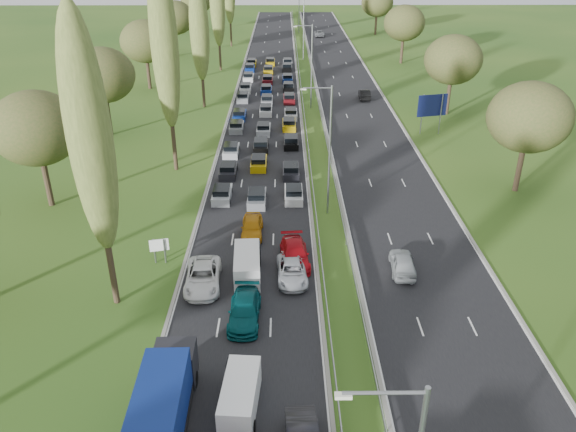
{
  "coord_description": "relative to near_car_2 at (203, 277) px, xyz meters",
  "views": [
    {
      "loc": [
        0.41,
        -3.96,
        23.56
      ],
      "look_at": [
        0.77,
        39.47,
        1.5
      ],
      "focal_mm": 35.0,
      "sensor_mm": 36.0,
      "label": 1
    }
  ],
  "objects": [
    {
      "name": "direction_sign",
      "position": [
        24.99,
        34.95,
        2.78
      ],
      "size": [
        3.91,
        1.03,
        5.2
      ],
      "color": "gray",
      "rests_on": "ground"
    },
    {
      "name": "poplar_row",
      "position": [
        -5.91,
        37.19,
        11.6
      ],
      "size": [
        2.8,
        127.8,
        22.44
      ],
      "color": "#2D2116",
      "rests_on": "ground"
    },
    {
      "name": "near_car_12",
      "position": [
        6.66,
        3.8,
        -0.02
      ],
      "size": [
        1.75,
        4.35,
        1.48
      ],
      "primitive_type": "imported",
      "rotation": [
        0.0,
        0.0,
        0.0
      ],
      "color": "silver",
      "rests_on": "near_carriageway"
    },
    {
      "name": "central_reservation",
      "position": [
        10.09,
        51.52,
        -0.23
      ],
      "size": [
        2.36,
        215.0,
        0.32
      ],
      "color": "gray",
      "rests_on": "ground"
    },
    {
      "name": "near_car_8",
      "position": [
        3.25,
        7.87,
        0.01
      ],
      "size": [
        1.84,
        4.54,
        1.54
      ],
      "primitive_type": "imported",
      "rotation": [
        0.0,
        0.0,
        0.0
      ],
      "color": "#B7740C",
      "rests_on": "near_carriageway"
    },
    {
      "name": "woodland_left",
      "position": [
        -16.41,
        31.64,
        6.9
      ],
      "size": [
        8.0,
        166.0,
        11.1
      ],
      "color": "#2D2116",
      "rests_on": "ground"
    },
    {
      "name": "lamp_columns",
      "position": [
        10.09,
        47.02,
        5.22
      ],
      "size": [
        0.18,
        140.18,
        12.0
      ],
      "color": "gray",
      "rests_on": "ground"
    },
    {
      "name": "near_car_11",
      "position": [
        6.86,
        3.25,
        -0.01
      ],
      "size": [
        2.57,
        5.39,
        1.52
      ],
      "primitive_type": "imported",
      "rotation": [
        0.0,
        0.0,
        0.09
      ],
      "color": "#AA0A13",
      "rests_on": "near_carriageway"
    },
    {
      "name": "info_sign",
      "position": [
        -3.81,
        3.33,
        0.59
      ],
      "size": [
        1.48,
        0.45,
        2.1
      ],
      "color": "gray",
      "rests_on": "ground"
    },
    {
      "name": "woodland_right",
      "position": [
        29.59,
        35.69,
        6.9
      ],
      "size": [
        8.0,
        153.0,
        11.1
      ],
      "color": "#2D2116",
      "rests_on": "ground"
    },
    {
      "name": "near_car_2",
      "position": [
        0.0,
        0.0,
        0.0
      ],
      "size": [
        2.86,
        5.65,
        1.53
      ],
      "primitive_type": "imported",
      "rotation": [
        0.0,
        0.0,
        0.06
      ],
      "color": "white",
      "rests_on": "near_carriageway"
    },
    {
      "name": "traffic_queue_fill",
      "position": [
        3.34,
        46.49,
        -0.34
      ],
      "size": [
        9.09,
        67.4,
        0.8
      ],
      "color": "#B2B7BC",
      "rests_on": "ground"
    },
    {
      "name": "blue_lorry",
      "position": [
        -0.21,
        -13.46,
        1.08
      ],
      "size": [
        2.35,
        8.47,
        3.58
      ],
      "rotation": [
        0.0,
        0.0,
        0.02
      ],
      "color": "black",
      "rests_on": "near_carriageway"
    },
    {
      "name": "far_car_1",
      "position": [
        18.75,
        52.09,
        -0.02
      ],
      "size": [
        1.7,
        4.59,
        1.5
      ],
      "primitive_type": "imported",
      "rotation": [
        0.0,
        0.0,
        3.12
      ],
      "color": "black",
      "rests_on": "far_carriageway"
    },
    {
      "name": "white_van_rear",
      "position": [
        3.21,
        1.48,
        0.22
      ],
      "size": [
        1.92,
        4.89,
        1.97
      ],
      "rotation": [
        0.0,
        0.0,
        0.05
      ],
      "color": "silver",
      "rests_on": "near_carriageway"
    },
    {
      "name": "far_car_0",
      "position": [
        15.16,
        1.88,
        -0.01
      ],
      "size": [
        2.09,
        4.54,
        1.51
      ],
      "primitive_type": "imported",
      "rotation": [
        0.0,
        0.0,
        3.07
      ],
      "color": "#9FA5A8",
      "rests_on": "far_carriageway"
    },
    {
      "name": "far_car_2",
      "position": [
        15.11,
        111.42,
        -0.05
      ],
      "size": [
        2.43,
        5.2,
        1.44
      ],
      "primitive_type": "imported",
      "rotation": [
        0.0,
        0.0,
        3.15
      ],
      "color": "gray",
      "rests_on": "far_carriageway"
    },
    {
      "name": "white_van_front",
      "position": [
        3.58,
        -11.93,
        0.17
      ],
      "size": [
        1.82,
        4.64,
        1.87
      ],
      "rotation": [
        0.0,
        0.0,
        -0.07
      ],
      "color": "white",
      "rests_on": "near_carriageway"
    },
    {
      "name": "far_carriageway",
      "position": [
        16.84,
        51.52,
        -0.78
      ],
      "size": [
        10.5,
        215.0,
        0.04
      ],
      "primitive_type": "cube",
      "color": "black",
      "rests_on": "ground"
    },
    {
      "name": "ground",
      "position": [
        10.09,
        49.02,
        -0.78
      ],
      "size": [
        260.0,
        260.0,
        0.0
      ],
      "primitive_type": "plane",
      "color": "#254B17",
      "rests_on": "ground"
    },
    {
      "name": "near_car_7",
      "position": [
        3.33,
        -4.11,
        -0.02
      ],
      "size": [
        2.19,
        5.17,
        1.49
      ],
      "primitive_type": "imported",
      "rotation": [
        0.0,
        0.0,
        -0.02
      ],
      "color": "#044347",
      "rests_on": "near_carriageway"
    },
    {
      "name": "near_car_10",
      "position": [
        6.61,
        0.88,
        -0.1
      ],
      "size": [
        2.42,
        4.89,
        1.33
      ],
      "primitive_type": "imported",
      "rotation": [
        0.0,
        0.0,
        0.04
      ],
      "color": "#AFB3B9",
      "rests_on": "near_carriageway"
    },
    {
      "name": "near_carriageway",
      "position": [
        3.34,
        51.52,
        -0.78
      ],
      "size": [
        10.5,
        215.0,
        0.04
      ],
      "primitive_type": "cube",
      "color": "black",
      "rests_on": "ground"
    }
  ]
}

